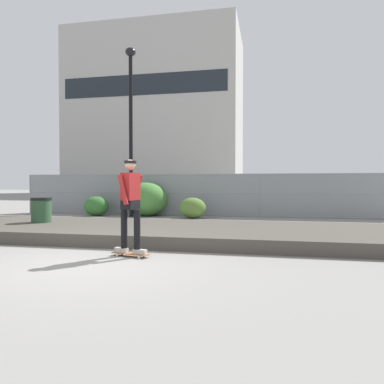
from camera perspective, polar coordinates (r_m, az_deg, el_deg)
name	(u,v)px	position (r m, az deg, el deg)	size (l,w,h in m)	color
ground_plane	(94,264)	(6.84, -15.27, -10.93)	(120.00, 120.00, 0.00)	gray
gravel_berm	(152,231)	(9.85, -6.40, -6.19)	(14.82, 3.76, 0.30)	#4C473F
skateboard	(131,254)	(7.35, -9.66, -9.57)	(0.82, 0.38, 0.07)	#9E5B33
skater	(130,200)	(7.23, -9.70, -1.18)	(0.72, 0.62, 1.85)	#B2ADA8
chain_fence	(196,195)	(15.82, 0.67, -0.45)	(16.50, 0.06, 1.85)	gray
street_lamp	(131,113)	(15.90, -9.65, 12.22)	(0.44, 0.44, 7.18)	black
parked_car_near	(105,194)	(19.93, -13.52, -0.36)	(4.41, 1.97, 1.66)	navy
parked_car_mid	(228,195)	(18.16, 5.77, -0.50)	(4.41, 1.98, 1.66)	#474C54
library_building	(158,116)	(50.84, -5.35, 11.91)	(22.25, 12.74, 21.35)	#B2AFA8
shrub_left	(96,206)	(16.55, -14.88, -2.16)	(1.11, 0.91, 0.86)	#336B2D
shrub_center	(146,199)	(15.99, -7.34, -1.14)	(1.91, 1.56, 1.47)	#477F38
shrub_right	(193,208)	(14.82, 0.09, -2.54)	(1.10, 0.90, 0.85)	#567A33
trash_bin	(41,215)	(11.47, -22.69, -3.36)	(0.59, 0.59, 1.03)	#2D5133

